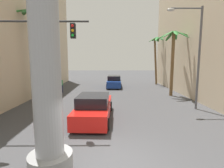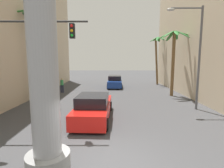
{
  "view_description": "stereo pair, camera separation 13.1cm",
  "coord_description": "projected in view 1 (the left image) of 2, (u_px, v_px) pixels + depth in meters",
  "views": [
    {
      "loc": [
        -0.09,
        -5.54,
        3.57
      ],
      "look_at": [
        0.0,
        3.88,
        2.29
      ],
      "focal_mm": 28.0,
      "sensor_mm": 36.0,
      "label": 1
    },
    {
      "loc": [
        0.04,
        -5.54,
        3.57
      ],
      "look_at": [
        0.0,
        3.88,
        2.29
      ],
      "focal_mm": 28.0,
      "sensor_mm": 36.0,
      "label": 2
    }
  ],
  "objects": [
    {
      "name": "palm_tree_mid_left",
      "position": [
        31.0,
        41.0,
        14.44
      ],
      "size": [
        3.24,
        3.33,
        7.73
      ],
      "color": "brown",
      "rests_on": "ground"
    },
    {
      "name": "palm_tree_far_right",
      "position": [
        156.0,
        53.0,
        25.19
      ],
      "size": [
        2.52,
        2.51,
        6.89
      ],
      "color": "brown",
      "rests_on": "ground"
    },
    {
      "name": "car_far",
      "position": [
        114.0,
        82.0,
        23.21
      ],
      "size": [
        2.05,
        4.54,
        1.56
      ],
      "color": "black",
      "rests_on": "ground"
    },
    {
      "name": "ground_plane",
      "position": [
        111.0,
        100.0,
        15.88
      ],
      "size": [
        92.35,
        92.35,
        0.0
      ],
      "primitive_type": "plane",
      "color": "#424244"
    },
    {
      "name": "traffic_light_mast",
      "position": [
        19.0,
        53.0,
        8.56
      ],
      "size": [
        5.17,
        0.32,
        5.53
      ],
      "color": "#333333",
      "rests_on": "ground"
    },
    {
      "name": "pedestrian_far_left",
      "position": [
        61.0,
        84.0,
        19.22
      ],
      "size": [
        0.34,
        0.34,
        1.62
      ],
      "color": "#1E233F",
      "rests_on": "ground"
    },
    {
      "name": "street_lamp",
      "position": [
        194.0,
        49.0,
        12.32
      ],
      "size": [
        2.52,
        0.28,
        7.26
      ],
      "color": "#59595E",
      "rests_on": "ground"
    },
    {
      "name": "palm_tree_mid_right",
      "position": [
        173.0,
        51.0,
        17.16
      ],
      "size": [
        3.3,
        3.29,
        6.46
      ],
      "color": "brown",
      "rests_on": "ground"
    },
    {
      "name": "building_left",
      "position": [
        6.0,
        25.0,
        18.46
      ],
      "size": [
        7.52,
        22.89,
        14.43
      ],
      "color": "#C6B293",
      "rests_on": "ground"
    },
    {
      "name": "car_lead",
      "position": [
        94.0,
        108.0,
        10.59
      ],
      "size": [
        2.2,
        5.18,
        1.56
      ],
      "color": "black",
      "rests_on": "ground"
    }
  ]
}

